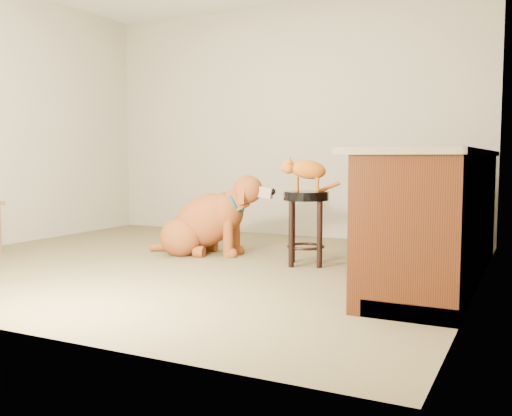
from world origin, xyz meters
The scene contains 7 objects.
floor centered at (0.00, 0.00, 0.00)m, with size 4.50×4.00×0.01m, color brown.
room_shell centered at (0.00, 0.00, 1.68)m, with size 4.54×4.04×2.62m.
cabinet_run centered at (1.94, 0.30, 0.44)m, with size 0.70×2.56×0.94m.
padded_stool centered at (0.89, 0.37, 0.43)m, with size 0.40×0.40×0.61m.
wood_stool centered at (1.45, 1.37, 0.40)m, with size 0.47×0.47×0.78m.
golden_retriever centered at (-0.12, 0.46, 0.29)m, with size 1.22×0.66×0.78m.
tabby_kitten centered at (0.88, 0.37, 0.78)m, with size 0.45×0.31×0.31m.
Camera 1 is at (2.59, -3.99, 0.88)m, focal length 40.00 mm.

